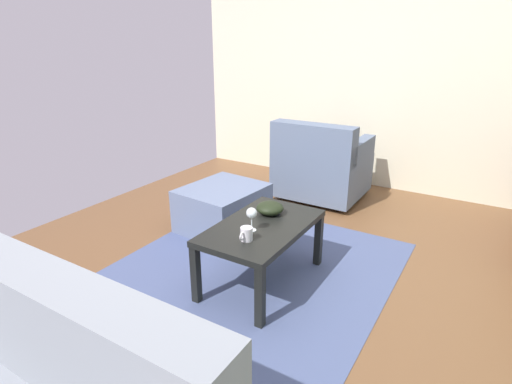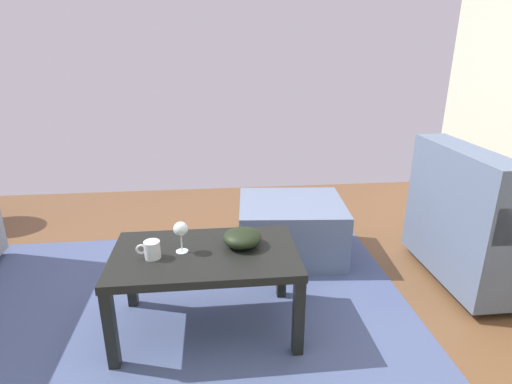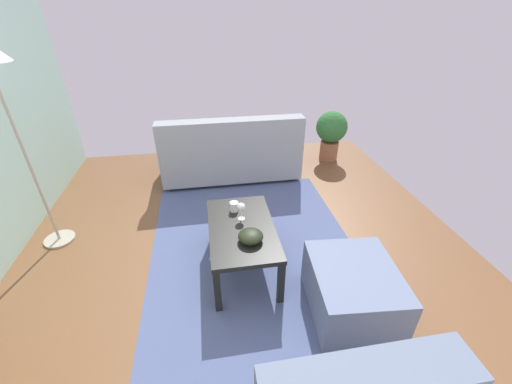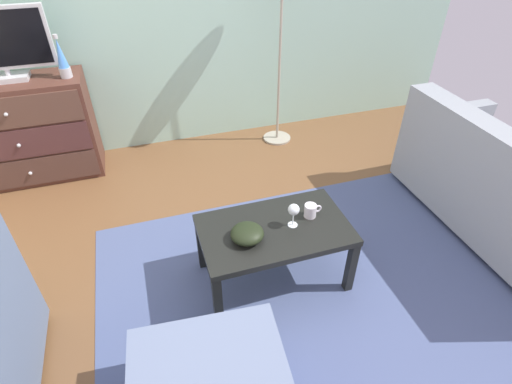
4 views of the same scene
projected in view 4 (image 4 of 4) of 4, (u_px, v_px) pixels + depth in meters
ground_plane at (266, 272)px, 2.70m from camera, size 5.40×4.53×0.05m
area_rug at (304, 285)px, 2.58m from camera, size 2.60×1.90×0.01m
dresser at (23, 132)px, 3.34m from camera, size 1.13×0.49×0.87m
lava_lamp at (62, 59)px, 3.07m from camera, size 0.09×0.09×0.33m
coffee_table at (274, 234)px, 2.41m from camera, size 0.90×0.54×0.44m
wine_glass at (294, 210)px, 2.32m from camera, size 0.07×0.07×0.16m
mug at (311, 211)px, 2.44m from camera, size 0.11×0.08×0.09m
bowl_decorative at (247, 234)px, 2.27m from camera, size 0.19×0.19×0.09m
couch_large at (511, 194)px, 2.81m from camera, size 0.85×1.74×0.85m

